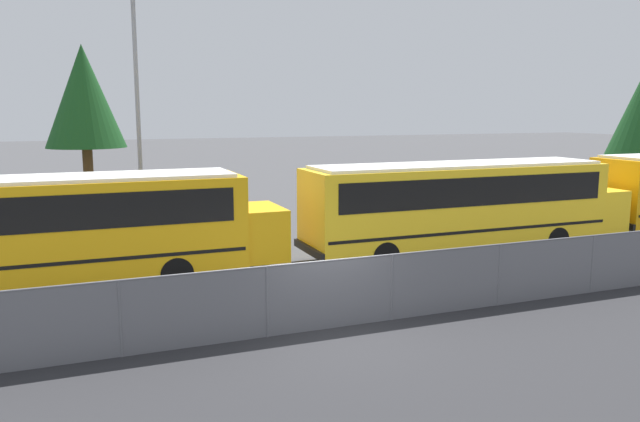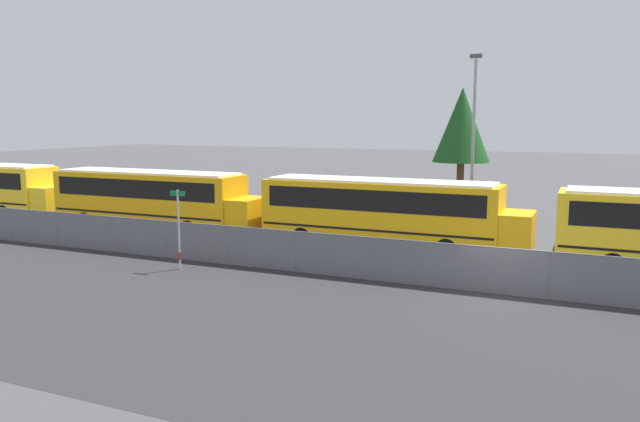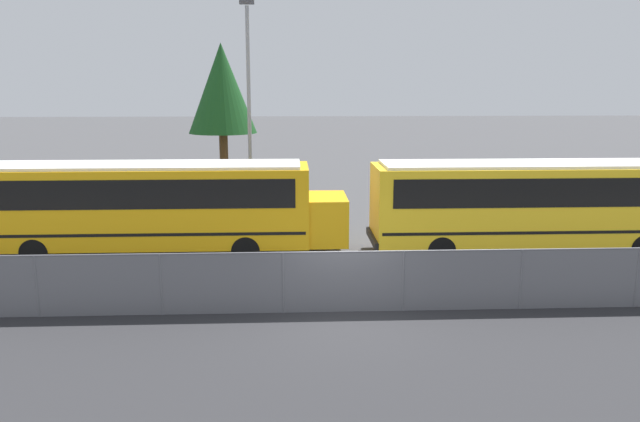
{
  "view_description": "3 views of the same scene",
  "coord_description": "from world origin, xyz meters",
  "px_view_note": "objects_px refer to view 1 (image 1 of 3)",
  "views": [
    {
      "loc": [
        -5.33,
        -12.78,
        5.0
      ],
      "look_at": [
        1.72,
        5.1,
        1.88
      ],
      "focal_mm": 35.0,
      "sensor_mm": 36.0,
      "label": 1
    },
    {
      "loc": [
        2.77,
        -21.39,
        5.9
      ],
      "look_at": [
        -8.74,
        4.59,
        1.74
      ],
      "focal_mm": 35.0,
      "sensor_mm": 36.0,
      "label": 2
    },
    {
      "loc": [
        -1.31,
        -15.33,
        5.82
      ],
      "look_at": [
        -0.39,
        4.57,
        1.75
      ],
      "focal_mm": 35.0,
      "sensor_mm": 36.0,
      "label": 3
    }
  ],
  "objects_px": {
    "school_bus_2": "(54,224)",
    "light_pole": "(138,111)",
    "school_bus_3": "(464,200)",
    "tree_1": "(84,97)"
  },
  "relations": [
    {
      "from": "school_bus_2",
      "to": "light_pole",
      "type": "xyz_separation_m",
      "value": [
        2.91,
        5.52,
        3.09
      ]
    },
    {
      "from": "school_bus_3",
      "to": "light_pole",
      "type": "xyz_separation_m",
      "value": [
        -10.31,
        5.82,
        3.09
      ]
    },
    {
      "from": "school_bus_2",
      "to": "school_bus_3",
      "type": "distance_m",
      "value": 13.21
    },
    {
      "from": "light_pole",
      "to": "tree_1",
      "type": "bearing_deg",
      "value": 106.91
    },
    {
      "from": "school_bus_3",
      "to": "light_pole",
      "type": "distance_m",
      "value": 12.23
    },
    {
      "from": "tree_1",
      "to": "light_pole",
      "type": "bearing_deg",
      "value": -73.09
    },
    {
      "from": "school_bus_2",
      "to": "school_bus_3",
      "type": "bearing_deg",
      "value": -1.28
    },
    {
      "from": "school_bus_3",
      "to": "tree_1",
      "type": "relative_size",
      "value": 1.58
    },
    {
      "from": "school_bus_2",
      "to": "light_pole",
      "type": "relative_size",
      "value": 1.35
    },
    {
      "from": "school_bus_2",
      "to": "tree_1",
      "type": "xyz_separation_m",
      "value": [
        1.19,
        11.18,
        3.67
      ]
    }
  ]
}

